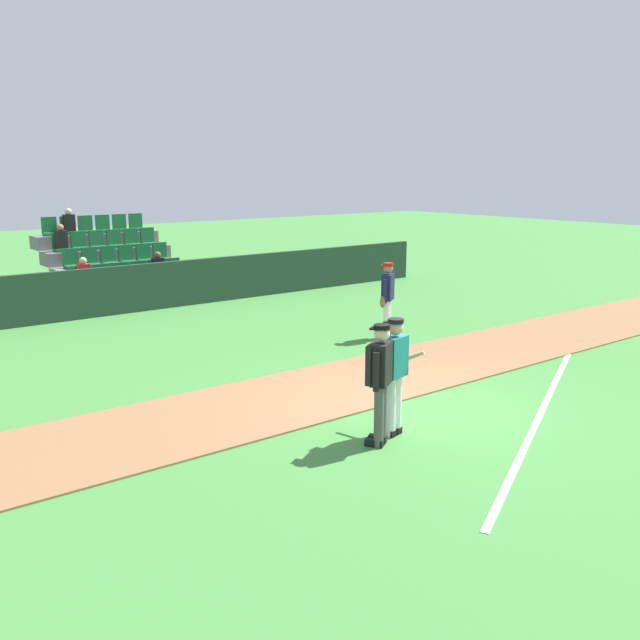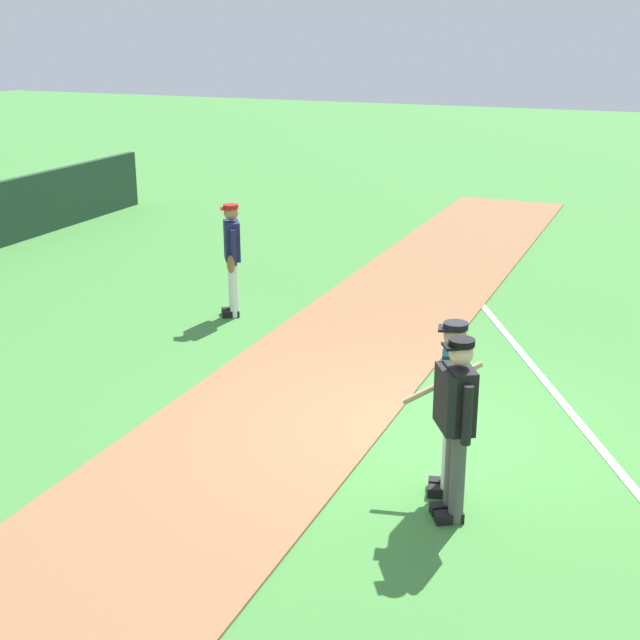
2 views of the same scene
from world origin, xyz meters
The scene contains 6 objects.
ground_plane centered at (0.00, 0.00, 0.00)m, with size 80.00×80.00×0.00m, color #42843A.
infield_dirt_path centered at (0.00, 1.79, 0.01)m, with size 28.00×2.61×0.03m, color #936642.
foul_line_chalk centered at (3.00, -0.50, 0.01)m, with size 12.00×0.10×0.01m, color white.
batter_teal_jersey centered at (-1.11, -0.51, 0.97)m, with size 0.74×0.71×1.76m.
umpire_home_plate centered at (-1.54, -0.66, 1.00)m, with size 0.53×0.46×1.76m.
runner_navy_jersey centered at (3.00, 4.00, 0.96)m, with size 0.62×0.45×1.76m.
Camera 2 is at (-8.72, -2.33, 4.38)m, focal length 50.01 mm.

